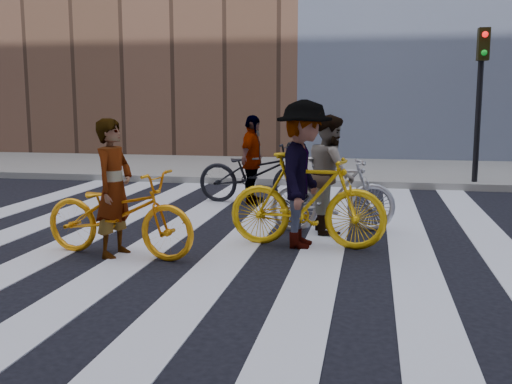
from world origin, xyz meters
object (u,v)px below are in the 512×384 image
(traffic_signal, at_px, (481,80))
(bike_yellow_right, at_px, (307,201))
(bike_yellow_left, at_px, (119,213))
(rider_left, at_px, (114,188))
(rider_right, at_px, (304,174))
(rider_rear, at_px, (252,160))
(bike_silver_mid, at_px, (333,195))
(bike_dark_rear, at_px, (255,173))
(rider_mid, at_px, (330,174))

(traffic_signal, height_order, bike_yellow_right, traffic_signal)
(bike_yellow_left, relative_size, bike_yellow_right, 0.99)
(bike_yellow_left, height_order, rider_left, rider_left)
(rider_right, height_order, rider_rear, rider_right)
(bike_silver_mid, xyz_separation_m, rider_rear, (-1.60, 2.07, 0.26))
(rider_rear, bearing_deg, bike_yellow_right, -149.82)
(bike_yellow_left, bearing_deg, traffic_signal, -29.36)
(rider_right, bearing_deg, traffic_signal, -24.14)
(bike_silver_mid, height_order, rider_left, rider_left)
(bike_yellow_left, height_order, bike_dark_rear, bike_dark_rear)
(bike_silver_mid, distance_m, bike_yellow_right, 1.01)
(traffic_signal, xyz_separation_m, rider_mid, (-2.74, -4.73, -1.44))
(rider_left, height_order, rider_right, rider_right)
(traffic_signal, bearing_deg, bike_silver_mid, -119.64)
(bike_dark_rear, distance_m, rider_left, 4.04)
(bike_silver_mid, xyz_separation_m, rider_left, (-2.51, -1.85, 0.29))
(rider_left, bearing_deg, bike_yellow_right, -59.79)
(bike_silver_mid, distance_m, rider_rear, 2.63)
(bike_yellow_left, height_order, bike_silver_mid, bike_silver_mid)
(bike_yellow_left, relative_size, rider_rear, 1.25)
(bike_yellow_right, distance_m, bike_dark_rear, 3.30)
(traffic_signal, xyz_separation_m, rider_rear, (-4.30, -2.66, -1.47))
(rider_left, distance_m, rider_right, 2.36)
(rider_mid, bearing_deg, rider_right, 150.19)
(bike_dark_rear, distance_m, rider_mid, 2.58)
(traffic_signal, relative_size, rider_right, 1.76)
(bike_yellow_right, distance_m, rider_mid, 1.02)
(traffic_signal, height_order, rider_left, traffic_signal)
(bike_yellow_right, relative_size, bike_dark_rear, 0.95)
(bike_yellow_right, bearing_deg, rider_mid, -9.35)
(bike_yellow_right, bearing_deg, bike_silver_mid, -12.13)
(bike_silver_mid, height_order, bike_yellow_right, bike_yellow_right)
(traffic_signal, bearing_deg, rider_mid, -120.09)
(rider_rear, bearing_deg, bike_silver_mid, -135.71)
(bike_silver_mid, height_order, rider_mid, rider_mid)
(traffic_signal, distance_m, bike_silver_mid, 5.71)
(bike_yellow_left, distance_m, rider_mid, 3.05)
(bike_yellow_left, relative_size, bike_silver_mid, 1.11)
(traffic_signal, xyz_separation_m, rider_right, (-3.02, -5.70, -1.34))
(bike_yellow_right, bearing_deg, bike_dark_rear, 26.61)
(bike_dark_rear, distance_m, rider_rear, 0.25)
(bike_yellow_left, distance_m, bike_yellow_right, 2.36)
(bike_dark_rear, bearing_deg, bike_yellow_left, 173.51)
(bike_yellow_right, height_order, rider_mid, rider_mid)
(traffic_signal, relative_size, rider_mid, 1.98)
(rider_left, bearing_deg, bike_dark_rear, -5.01)
(rider_rear, bearing_deg, traffic_signal, -51.71)
(traffic_signal, height_order, rider_right, traffic_signal)
(rider_left, bearing_deg, bike_silver_mid, -44.96)
(bike_silver_mid, bearing_deg, rider_mid, 76.09)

